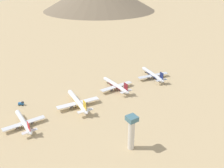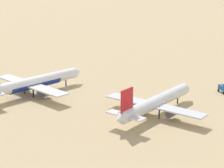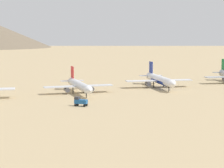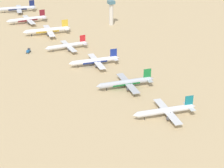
{
  "view_description": "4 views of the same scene",
  "coord_description": "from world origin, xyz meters",
  "views": [
    {
      "loc": [
        -181.58,
        33.8,
        121.48
      ],
      "look_at": [
        21.78,
        -100.15,
        3.73
      ],
      "focal_mm": 38.87,
      "sensor_mm": 36.0,
      "label": 1
    },
    {
      "loc": [
        -105.25,
        -64.72,
        46.21
      ],
      "look_at": [
        8.28,
        26.84,
        4.35
      ],
      "focal_mm": 66.11,
      "sensor_mm": 36.0,
      "label": 2
    },
    {
      "loc": [
        207.53,
        -41.18,
        30.22
      ],
      "look_at": [
        -5.93,
        21.89,
        3.43
      ],
      "focal_mm": 68.24,
      "sensor_mm": 36.0,
      "label": 3
    },
    {
      "loc": [
        110.04,
        356.79,
        136.29
      ],
      "look_at": [
        -3.37,
        99.76,
        4.38
      ],
      "focal_mm": 65.05,
      "sensor_mm": 36.0,
      "label": 4
    }
  ],
  "objects": [
    {
      "name": "ground_plane",
      "position": [
        0.0,
        0.0,
        0.0
      ],
      "size": [
        1849.92,
        1849.92,
        0.0
      ],
      "primitive_type": "plane",
      "color": "tan"
    },
    {
      "name": "parked_jet_4",
      "position": [
        -8.99,
        50.36,
        4.46
      ],
      "size": [
        46.53,
        37.87,
        13.41
      ],
      "color": "white",
      "rests_on": "ground"
    },
    {
      "name": "parked_jet_3",
      "position": [
        0.7,
        2.78,
        4.22
      ],
      "size": [
        43.4,
        35.18,
        12.54
      ],
      "color": "silver",
      "rests_on": "ground"
    }
  ]
}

